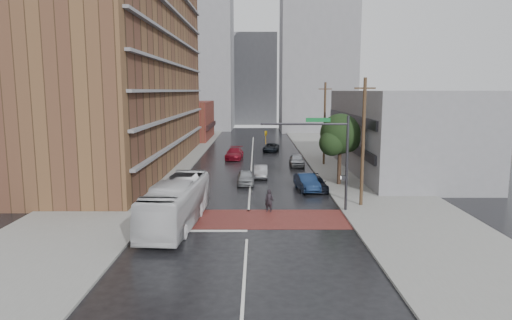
{
  "coord_description": "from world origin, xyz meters",
  "views": [
    {
      "loc": [
        0.58,
        -30.83,
        9.03
      ],
      "look_at": [
        0.56,
        5.35,
        3.5
      ],
      "focal_mm": 32.0,
      "sensor_mm": 36.0,
      "label": 1
    }
  ],
  "objects_px": {
    "pedestrian_b": "(270,201)",
    "car_parked_mid": "(316,183)",
    "transit_bus": "(177,203)",
    "suv_travel": "(271,147)",
    "car_travel_c": "(234,153)",
    "car_parked_near": "(307,182)",
    "car_travel_a": "(246,177)",
    "car_parked_far": "(297,160)",
    "car_travel_b": "(261,172)",
    "pedestrian_a": "(269,201)"
  },
  "relations": [
    {
      "from": "car_travel_c",
      "to": "car_travel_a",
      "type": "bearing_deg",
      "value": -79.85
    },
    {
      "from": "car_travel_b",
      "to": "car_parked_far",
      "type": "height_order",
      "value": "car_parked_far"
    },
    {
      "from": "transit_bus",
      "to": "pedestrian_b",
      "type": "height_order",
      "value": "transit_bus"
    },
    {
      "from": "car_parked_mid",
      "to": "car_parked_near",
      "type": "bearing_deg",
      "value": 174.4
    },
    {
      "from": "car_travel_b",
      "to": "car_travel_c",
      "type": "relative_size",
      "value": 0.75
    },
    {
      "from": "pedestrian_b",
      "to": "car_parked_mid",
      "type": "relative_size",
      "value": 0.34
    },
    {
      "from": "transit_bus",
      "to": "suv_travel",
      "type": "relative_size",
      "value": 2.5
    },
    {
      "from": "transit_bus",
      "to": "car_parked_mid",
      "type": "distance_m",
      "value": 15.43
    },
    {
      "from": "car_travel_b",
      "to": "car_parked_near",
      "type": "height_order",
      "value": "car_parked_near"
    },
    {
      "from": "transit_bus",
      "to": "car_travel_c",
      "type": "relative_size",
      "value": 2.12
    },
    {
      "from": "car_travel_b",
      "to": "car_travel_c",
      "type": "distance_m",
      "value": 13.52
    },
    {
      "from": "car_travel_a",
      "to": "car_parked_far",
      "type": "height_order",
      "value": "car_parked_far"
    },
    {
      "from": "suv_travel",
      "to": "car_travel_c",
      "type": "bearing_deg",
      "value": -114.22
    },
    {
      "from": "car_travel_b",
      "to": "suv_travel",
      "type": "height_order",
      "value": "car_travel_b"
    },
    {
      "from": "car_travel_a",
      "to": "car_parked_mid",
      "type": "xyz_separation_m",
      "value": [
        6.46,
        -2.68,
        -0.08
      ]
    },
    {
      "from": "pedestrian_a",
      "to": "pedestrian_b",
      "type": "height_order",
      "value": "pedestrian_a"
    },
    {
      "from": "transit_bus",
      "to": "car_parked_mid",
      "type": "bearing_deg",
      "value": 49.48
    },
    {
      "from": "suv_travel",
      "to": "car_parked_far",
      "type": "height_order",
      "value": "car_parked_far"
    },
    {
      "from": "pedestrian_b",
      "to": "car_travel_c",
      "type": "distance_m",
      "value": 26.4
    },
    {
      "from": "car_travel_a",
      "to": "car_travel_b",
      "type": "height_order",
      "value": "car_travel_a"
    },
    {
      "from": "car_travel_b",
      "to": "car_travel_c",
      "type": "bearing_deg",
      "value": 105.04
    },
    {
      "from": "transit_bus",
      "to": "car_travel_b",
      "type": "distance_m",
      "value": 18.02
    },
    {
      "from": "suv_travel",
      "to": "car_parked_mid",
      "type": "distance_m",
      "value": 26.81
    },
    {
      "from": "car_travel_a",
      "to": "car_parked_near",
      "type": "relative_size",
      "value": 0.9
    },
    {
      "from": "pedestrian_b",
      "to": "car_parked_far",
      "type": "distance_m",
      "value": 20.91
    },
    {
      "from": "pedestrian_a",
      "to": "car_parked_mid",
      "type": "height_order",
      "value": "pedestrian_a"
    },
    {
      "from": "car_travel_c",
      "to": "suv_travel",
      "type": "bearing_deg",
      "value": 59.45
    },
    {
      "from": "transit_bus",
      "to": "pedestrian_a",
      "type": "height_order",
      "value": "transit_bus"
    },
    {
      "from": "car_travel_a",
      "to": "car_parked_mid",
      "type": "height_order",
      "value": "car_travel_a"
    },
    {
      "from": "pedestrian_b",
      "to": "car_parked_far",
      "type": "relative_size",
      "value": 0.34
    },
    {
      "from": "pedestrian_b",
      "to": "car_travel_a",
      "type": "relative_size",
      "value": 0.35
    },
    {
      "from": "car_travel_c",
      "to": "car_parked_near",
      "type": "distance_m",
      "value": 20.54
    },
    {
      "from": "suv_travel",
      "to": "car_parked_mid",
      "type": "relative_size",
      "value": 1.04
    },
    {
      "from": "car_travel_c",
      "to": "pedestrian_a",
      "type": "bearing_deg",
      "value": -78.12
    },
    {
      "from": "pedestrian_a",
      "to": "car_parked_near",
      "type": "bearing_deg",
      "value": 84.04
    },
    {
      "from": "car_parked_near",
      "to": "car_parked_far",
      "type": "relative_size",
      "value": 1.07
    },
    {
      "from": "car_parked_mid",
      "to": "car_parked_far",
      "type": "xyz_separation_m",
      "value": [
        -0.53,
        13.55,
        0.11
      ]
    },
    {
      "from": "car_parked_near",
      "to": "car_parked_mid",
      "type": "xyz_separation_m",
      "value": [
        0.8,
        0.0,
        -0.13
      ]
    },
    {
      "from": "car_travel_b",
      "to": "car_travel_c",
      "type": "height_order",
      "value": "car_travel_c"
    },
    {
      "from": "car_travel_b",
      "to": "pedestrian_b",
      "type": "bearing_deg",
      "value": -87.04
    },
    {
      "from": "car_travel_c",
      "to": "car_parked_far",
      "type": "xyz_separation_m",
      "value": [
        7.8,
        -5.56,
        -0.03
      ]
    },
    {
      "from": "car_travel_c",
      "to": "car_parked_far",
      "type": "height_order",
      "value": "car_travel_c"
    },
    {
      "from": "suv_travel",
      "to": "pedestrian_b",
      "type": "bearing_deg",
      "value": -82.01
    },
    {
      "from": "car_travel_c",
      "to": "car_parked_mid",
      "type": "distance_m",
      "value": 20.85
    },
    {
      "from": "pedestrian_b",
      "to": "car_parked_mid",
      "type": "xyz_separation_m",
      "value": [
        4.4,
        7.0,
        -0.1
      ]
    },
    {
      "from": "car_travel_a",
      "to": "suv_travel",
      "type": "distance_m",
      "value": 24.14
    },
    {
      "from": "transit_bus",
      "to": "car_parked_far",
      "type": "relative_size",
      "value": 2.6
    },
    {
      "from": "car_travel_c",
      "to": "car_parked_near",
      "type": "xyz_separation_m",
      "value": [
        7.53,
        -19.11,
        -0.01
      ]
    },
    {
      "from": "car_travel_a",
      "to": "car_travel_c",
      "type": "xyz_separation_m",
      "value": [
        -1.87,
        16.43,
        0.06
      ]
    },
    {
      "from": "transit_bus",
      "to": "car_travel_b",
      "type": "height_order",
      "value": "transit_bus"
    }
  ]
}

